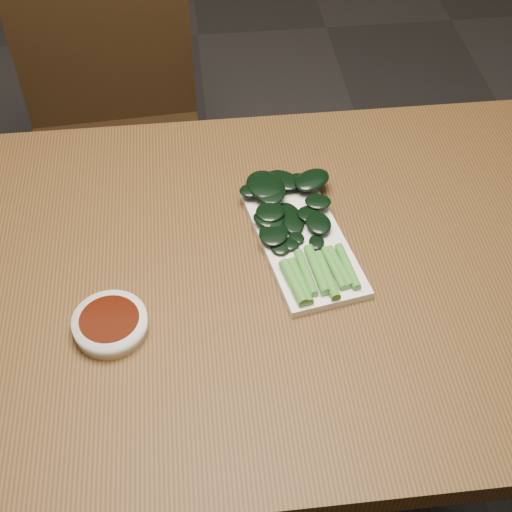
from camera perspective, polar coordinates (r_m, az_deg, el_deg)
name	(u,v)px	position (r m, az deg, el deg)	size (l,w,h in m)	color
ground	(243,476)	(1.78, -1.02, -17.21)	(6.00, 6.00, 0.00)	#2A2828
table	(238,298)	(1.20, -1.45, -3.37)	(1.40, 0.80, 0.75)	#4C3215
chair_far	(115,134)	(1.86, -11.19, 9.58)	(0.46, 0.46, 0.89)	black
sauce_bowl	(110,324)	(1.08, -11.57, -5.36)	(0.11, 0.11, 0.03)	white
serving_plate	(302,241)	(1.18, 3.72, 1.19)	(0.18, 0.30, 0.01)	white
gai_lan	(294,221)	(1.18, 3.07, 2.79)	(0.17, 0.31, 0.03)	#41882E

